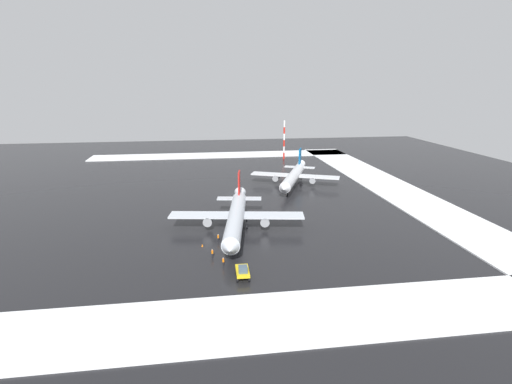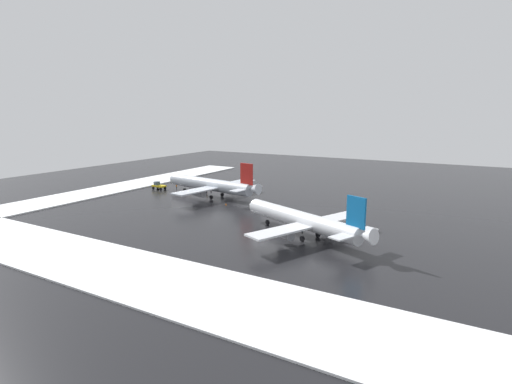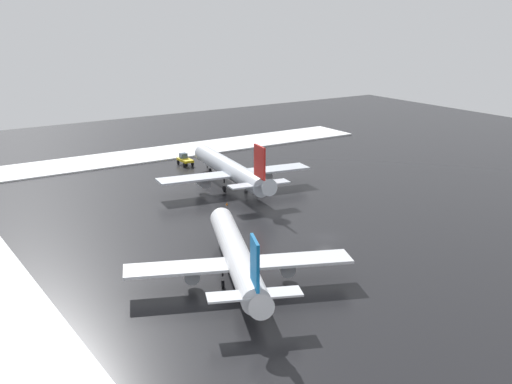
% 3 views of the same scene
% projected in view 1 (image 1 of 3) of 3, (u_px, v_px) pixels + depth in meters
% --- Properties ---
extents(ground_plane, '(240.00, 240.00, 0.00)m').
position_uv_depth(ground_plane, '(234.00, 194.00, 119.99)').
color(ground_plane, black).
extents(snow_bank_far, '(152.00, 16.00, 0.30)m').
position_uv_depth(snow_bank_far, '(391.00, 187.00, 126.78)').
color(snow_bank_far, white).
rests_on(snow_bank_far, ground_plane).
extents(snow_bank_left, '(14.00, 116.00, 0.30)m').
position_uv_depth(snow_bank_left, '(276.00, 319.00, 55.96)').
color(snow_bank_left, white).
rests_on(snow_bank_left, ground_plane).
extents(snow_bank_right, '(14.00, 116.00, 0.30)m').
position_uv_depth(snow_bank_right, '(221.00, 155.00, 183.94)').
color(snow_bank_right, white).
rests_on(snow_bank_right, ground_plane).
extents(airplane_far_rear, '(36.71, 30.63, 10.92)m').
position_uv_depth(airplane_far_rear, '(236.00, 217.00, 87.90)').
color(airplane_far_rear, silver).
rests_on(airplane_far_rear, ground_plane).
extents(airplane_parked_starboard, '(33.10, 28.05, 10.32)m').
position_uv_depth(airplane_parked_starboard, '(294.00, 176.00, 127.78)').
color(airplane_parked_starboard, silver).
rests_on(airplane_parked_starboard, ground_plane).
extents(pushback_tug, '(4.65, 2.40, 2.50)m').
position_uv_depth(pushback_tug, '(243.00, 271.00, 67.72)').
color(pushback_tug, gold).
rests_on(pushback_tug, ground_plane).
extents(ground_crew_beside_wing, '(0.36, 0.36, 1.71)m').
position_uv_depth(ground_crew_beside_wing, '(218.00, 237.00, 83.33)').
color(ground_crew_beside_wing, black).
rests_on(ground_crew_beside_wing, ground_plane).
extents(ground_crew_by_nose_gear, '(0.36, 0.36, 1.71)m').
position_uv_depth(ground_crew_by_nose_gear, '(223.00, 261.00, 72.13)').
color(ground_crew_by_nose_gear, black).
rests_on(ground_crew_by_nose_gear, ground_plane).
extents(ground_crew_mid_apron, '(0.36, 0.36, 1.71)m').
position_uv_depth(ground_crew_mid_apron, '(212.00, 253.00, 75.72)').
color(ground_crew_mid_apron, black).
rests_on(ground_crew_mid_apron, ground_plane).
extents(antenna_mast, '(0.70, 0.70, 16.74)m').
position_uv_depth(antenna_mast, '(284.00, 140.00, 172.87)').
color(antenna_mast, red).
rests_on(antenna_mast, ground_plane).
extents(traffic_cone_near_nose, '(0.36, 0.36, 0.55)m').
position_uv_depth(traffic_cone_near_nose, '(202.00, 245.00, 81.05)').
color(traffic_cone_near_nose, orange).
rests_on(traffic_cone_near_nose, ground_plane).
extents(traffic_cone_mid_line, '(0.36, 0.36, 0.55)m').
position_uv_depth(traffic_cone_mid_line, '(259.00, 216.00, 98.89)').
color(traffic_cone_mid_line, orange).
rests_on(traffic_cone_mid_line, ground_plane).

